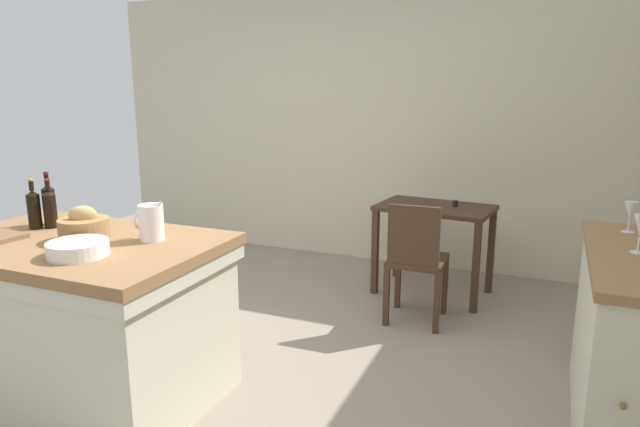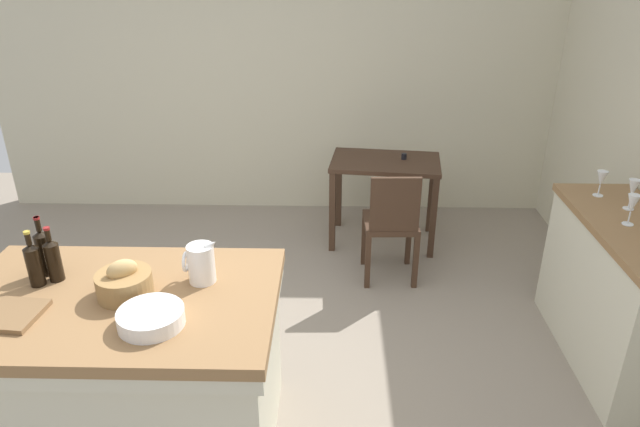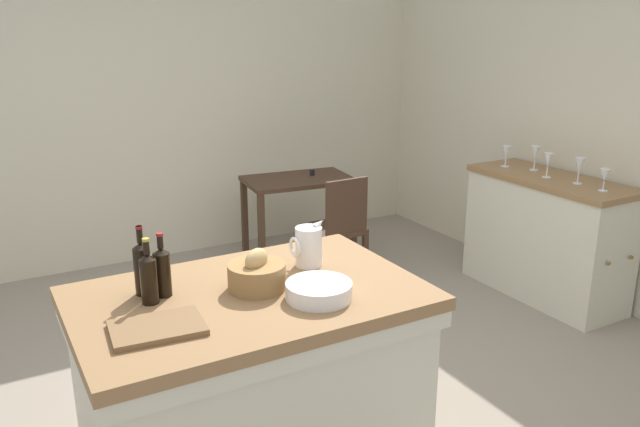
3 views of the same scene
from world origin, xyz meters
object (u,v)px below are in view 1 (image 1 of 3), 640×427
island_table (83,313)px  wooden_chair (416,259)px  side_cabinet (636,347)px  writing_desk (435,220)px  wine_glass_far_right (630,211)px  wash_bowl (78,249)px  wine_bottle_amber (49,203)px  wine_bottle_green (34,208)px  pitcher (151,222)px  bread_basket (84,228)px  wine_bottle_dark (50,208)px

island_table → wooden_chair: (1.45, 1.66, 0.01)m
side_cabinet → wooden_chair: side_cabinet is taller
writing_desk → wine_glass_far_right: bearing=-42.3°
side_cabinet → wash_bowl: (-2.51, -0.96, 0.47)m
wine_bottle_amber → wine_glass_far_right: 3.25m
wash_bowl → wine_bottle_green: bearing=154.2°
island_table → writing_desk: size_ratio=1.57×
side_cabinet → writing_desk: 2.04m
writing_desk → wash_bowl: (-1.21, -2.53, 0.31)m
pitcher → bread_basket: bearing=-157.9°
side_cabinet → wine_bottle_green: bearing=-168.3°
island_table → wine_bottle_amber: bearing=152.9°
island_table → wine_bottle_dark: size_ratio=5.30×
pitcher → bread_basket: 0.36m
wine_bottle_dark → pitcher: bearing=0.4°
writing_desk → wine_bottle_green: (-1.85, -2.22, 0.39)m
writing_desk → wine_bottle_green: size_ratio=3.33×
pitcher → wine_bottle_dark: size_ratio=0.83×
wine_bottle_amber → bread_basket: bearing=-22.6°
wash_bowl → wine_glass_far_right: wine_glass_far_right is taller
wash_bowl → wine_bottle_amber: 0.77m
wine_bottle_dark → wine_bottle_green: size_ratio=0.99×
island_table → wine_bottle_green: bearing=166.0°
side_cabinet → wash_bowl: 2.73m
wooden_chair → writing_desk: bearing=90.5°
bread_basket → wine_bottle_dark: wine_bottle_dark is taller
wine_glass_far_right → wooden_chair: bearing=158.8°
pitcher → wash_bowl: size_ratio=0.82×
pitcher → writing_desk: bearing=63.7°
wash_bowl → wine_glass_far_right: bearing=29.4°
writing_desk → side_cabinet: bearing=-50.3°
island_table → writing_desk: bearing=58.0°
wine_bottle_green → wine_bottle_amber: bearing=89.6°
wash_bowl → bread_basket: bread_basket is taller
side_cabinet → wine_glass_far_right: (-0.05, 0.43, 0.58)m
bread_basket → wine_bottle_amber: (-0.45, 0.19, 0.06)m
wine_bottle_amber → island_table: bearing=-27.1°
island_table → wine_bottle_dark: 0.64m
island_table → wine_bottle_amber: 0.71m
wash_bowl → wine_bottle_green: (-0.64, 0.31, 0.08)m
pitcher → wooden_chair: bearing=54.6°
side_cabinet → wooden_chair: size_ratio=1.42×
wooden_chair → wine_bottle_amber: (-1.86, -1.46, 0.54)m
wine_bottle_green → wine_glass_far_right: 3.29m
writing_desk → wine_bottle_green: 2.92m
bread_basket → wine_bottle_amber: 0.49m
island_table → pitcher: bearing=22.0°
pitcher → side_cabinet: bearing=14.2°
side_cabinet → pitcher: (-2.37, -0.60, 0.53)m
wooden_chair → wine_bottle_green: size_ratio=3.13×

